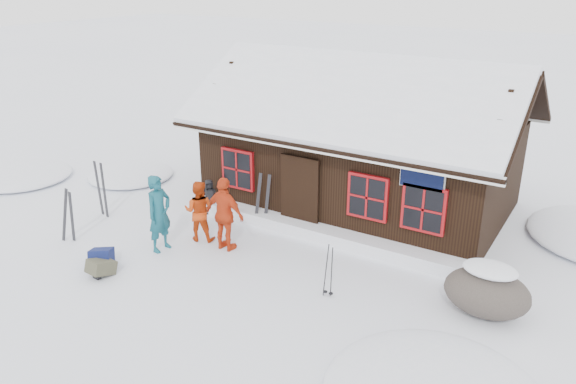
% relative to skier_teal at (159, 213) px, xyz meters
% --- Properties ---
extents(ground, '(120.00, 120.00, 0.00)m').
position_rel_skier_teal_xyz_m(ground, '(1.44, 0.33, -0.97)').
color(ground, white).
rests_on(ground, ground).
extents(mountain_hut, '(8.90, 6.09, 4.42)m').
position_rel_skier_teal_xyz_m(mountain_hut, '(2.94, 5.31, 0.60)').
color(mountain_hut, black).
rests_on(mountain_hut, ground).
extents(snow_drift, '(7.60, 0.60, 0.35)m').
position_rel_skier_teal_xyz_m(snow_drift, '(2.94, 2.58, -0.80)').
color(snow_drift, white).
rests_on(snow_drift, ground).
extents(snow_mounds, '(20.60, 13.20, 0.48)m').
position_rel_skier_teal_xyz_m(snow_mounds, '(3.10, 2.19, -0.97)').
color(snow_mounds, white).
rests_on(snow_mounds, ground).
extents(skier_teal, '(0.49, 0.72, 1.95)m').
position_rel_skier_teal_xyz_m(skier_teal, '(0.00, 0.00, 0.00)').
color(skier_teal, '#134E5B').
rests_on(skier_teal, ground).
extents(skier_orange_left, '(0.95, 0.85, 1.59)m').
position_rel_skier_teal_xyz_m(skier_orange_left, '(0.45, 0.93, -0.18)').
color(skier_orange_left, '#C43A0D').
rests_on(skier_orange_left, ground).
extents(skier_orange_right, '(1.12, 0.50, 1.88)m').
position_rel_skier_teal_xyz_m(skier_orange_right, '(1.35, 0.85, -0.03)').
color(skier_orange_right, red).
rests_on(skier_orange_right, ground).
extents(skier_crouched, '(0.57, 0.57, 1.00)m').
position_rel_skier_teal_xyz_m(skier_crouched, '(-0.42, 2.41, -0.47)').
color(skier_crouched, black).
rests_on(skier_crouched, ground).
extents(boulder, '(1.70, 1.28, 1.00)m').
position_rel_skier_teal_xyz_m(boulder, '(7.51, 1.36, -0.47)').
color(boulder, '#504640').
rests_on(boulder, ground).
extents(ski_pair_left, '(0.58, 0.17, 1.49)m').
position_rel_skier_teal_xyz_m(ski_pair_left, '(-2.27, -0.90, -0.27)').
color(ski_pair_left, black).
rests_on(ski_pair_left, ground).
extents(ski_pair_mid, '(0.41, 0.11, 1.64)m').
position_rel_skier_teal_xyz_m(ski_pair_mid, '(-2.86, 0.69, -0.21)').
color(ski_pair_mid, black).
rests_on(ski_pair_mid, ground).
extents(ski_pair_right, '(0.47, 0.23, 1.53)m').
position_rel_skier_teal_xyz_m(ski_pair_right, '(1.32, 2.53, -0.26)').
color(ski_pair_right, black).
rests_on(ski_pair_right, ground).
extents(ski_poles, '(0.22, 0.11, 1.24)m').
position_rel_skier_teal_xyz_m(ski_poles, '(4.52, 0.26, -0.39)').
color(ski_poles, black).
rests_on(ski_poles, ground).
extents(backpack_blue, '(0.75, 0.79, 0.34)m').
position_rel_skier_teal_xyz_m(backpack_blue, '(-0.60, -1.37, -0.80)').
color(backpack_blue, '#111A4C').
rests_on(backpack_blue, ground).
extents(backpack_olive, '(0.47, 0.60, 0.31)m').
position_rel_skier_teal_xyz_m(backpack_olive, '(-0.25, -1.69, -0.82)').
color(backpack_olive, '#444331').
rests_on(backpack_olive, ground).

